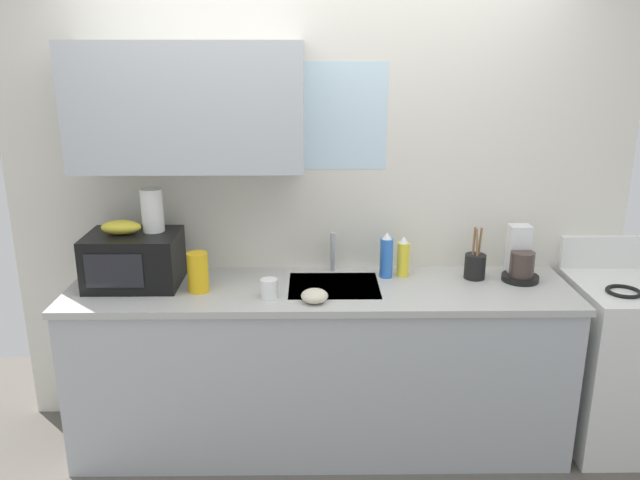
% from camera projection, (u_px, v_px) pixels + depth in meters
% --- Properties ---
extents(kitchen_wall_assembly, '(3.33, 0.42, 2.50)m').
position_uv_depth(kitchen_wall_assembly, '(294.00, 184.00, 3.38)').
color(kitchen_wall_assembly, silver).
rests_on(kitchen_wall_assembly, ground).
extents(counter_unit, '(2.56, 0.63, 0.90)m').
position_uv_depth(counter_unit, '(320.00, 365.00, 3.35)').
color(counter_unit, '#B2B7BC').
rests_on(counter_unit, ground).
extents(sink_faucet, '(0.03, 0.03, 0.22)m').
position_uv_depth(sink_faucet, '(333.00, 252.00, 3.42)').
color(sink_faucet, '#B2B5BA').
rests_on(sink_faucet, counter_unit).
extents(stove_range, '(0.60, 0.60, 1.08)m').
position_uv_depth(stove_range, '(625.00, 363.00, 3.37)').
color(stove_range, white).
rests_on(stove_range, ground).
extents(microwave, '(0.46, 0.35, 0.27)m').
position_uv_depth(microwave, '(134.00, 259.00, 3.22)').
color(microwave, black).
rests_on(microwave, counter_unit).
extents(banana_bunch, '(0.20, 0.11, 0.07)m').
position_uv_depth(banana_bunch, '(121.00, 227.00, 3.17)').
color(banana_bunch, gold).
rests_on(banana_bunch, microwave).
extents(paper_towel_roll, '(0.11, 0.11, 0.22)m').
position_uv_depth(paper_towel_roll, '(152.00, 210.00, 3.20)').
color(paper_towel_roll, white).
rests_on(paper_towel_roll, microwave).
extents(coffee_maker, '(0.19, 0.21, 0.28)m').
position_uv_depth(coffee_maker, '(520.00, 260.00, 3.31)').
color(coffee_maker, black).
rests_on(coffee_maker, counter_unit).
extents(dish_soap_bottle_blue, '(0.07, 0.07, 0.25)m').
position_uv_depth(dish_soap_bottle_blue, '(386.00, 256.00, 3.33)').
color(dish_soap_bottle_blue, blue).
rests_on(dish_soap_bottle_blue, counter_unit).
extents(dish_soap_bottle_yellow, '(0.06, 0.06, 0.22)m').
position_uv_depth(dish_soap_bottle_yellow, '(403.00, 258.00, 3.35)').
color(dish_soap_bottle_yellow, yellow).
rests_on(dish_soap_bottle_yellow, counter_unit).
extents(cereal_canister, '(0.10, 0.10, 0.20)m').
position_uv_depth(cereal_canister, '(198.00, 272.00, 3.14)').
color(cereal_canister, gold).
rests_on(cereal_canister, counter_unit).
extents(mug_white, '(0.08, 0.08, 0.09)m').
position_uv_depth(mug_white, '(269.00, 289.00, 3.07)').
color(mug_white, white).
rests_on(mug_white, counter_unit).
extents(utensil_crock, '(0.11, 0.11, 0.28)m').
position_uv_depth(utensil_crock, '(475.00, 265.00, 3.32)').
color(utensil_crock, black).
rests_on(utensil_crock, counter_unit).
extents(small_bowl, '(0.13, 0.13, 0.06)m').
position_uv_depth(small_bowl, '(314.00, 296.00, 3.02)').
color(small_bowl, beige).
rests_on(small_bowl, counter_unit).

